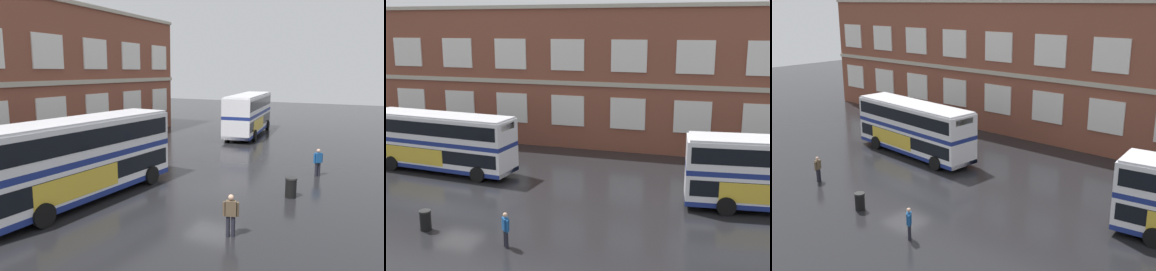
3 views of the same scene
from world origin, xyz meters
The scene contains 6 objects.
ground_plane centered at (0.00, 2.00, 0.00)m, with size 120.00×120.00×0.00m, color black.
double_decker_near centered at (-4.30, 5.07, 2.15)m, with size 11.18×3.54×4.07m.
double_decker_middle centered at (18.20, 4.04, 2.15)m, with size 11.22×3.80×4.07m.
waiting_passenger centered at (5.40, -4.68, 0.93)m, with size 0.52×0.53×1.70m.
second_passenger centered at (-5.04, -3.06, 0.93)m, with size 0.37×0.63×1.70m.
station_litter_bin centered at (0.69, -4.11, 0.52)m, with size 0.60×0.60×1.03m.
Camera 1 is at (-18.04, -8.00, 6.34)m, focal length 35.41 mm.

